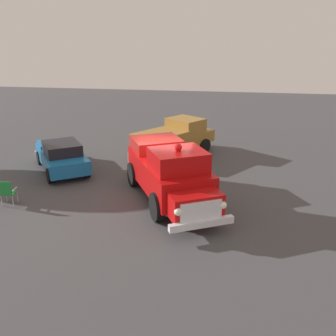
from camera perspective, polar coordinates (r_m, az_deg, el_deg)
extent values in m
plane|color=#424244|center=(16.16, -0.87, -3.63)|extent=(60.00, 60.00, 0.00)
cylinder|color=black|center=(14.31, 6.07, -4.64)|extent=(1.07, 0.77, 1.04)
cylinder|color=black|center=(13.65, -1.63, -5.76)|extent=(1.07, 0.77, 1.04)
cylinder|color=black|center=(17.31, 1.28, -0.19)|extent=(1.07, 0.77, 1.04)
cylinder|color=black|center=(16.77, -5.16, -0.92)|extent=(1.07, 0.77, 1.04)
cube|color=#B70C0C|center=(15.27, 0.00, -0.80)|extent=(5.31, 4.15, 1.10)
cube|color=#B70C0C|center=(12.85, 4.09, -5.50)|extent=(1.62, 1.98, 0.84)
cube|color=#B70C0C|center=(13.95, 1.51, 1.12)|extent=(2.39, 2.48, 0.76)
cube|color=#B21914|center=(16.44, -1.73, 3.42)|extent=(2.42, 2.53, 0.60)
cube|color=silver|center=(12.48, 4.89, -6.32)|extent=(0.78, 1.33, 0.64)
cube|color=silver|center=(12.59, 5.01, -8.23)|extent=(1.23, 2.07, 0.24)
sphere|color=white|center=(12.75, 8.13, -5.47)|extent=(0.35, 0.35, 0.26)
sphere|color=white|center=(12.18, 1.50, -6.51)|extent=(0.35, 0.35, 0.26)
sphere|color=red|center=(13.80, 1.53, 3.10)|extent=(0.38, 0.38, 0.28)
cylinder|color=black|center=(20.58, -18.46, 1.47)|extent=(0.70, 0.61, 0.68)
cylinder|color=black|center=(20.83, -14.02, 2.11)|extent=(0.70, 0.61, 0.68)
cylinder|color=black|center=(17.85, -17.07, -1.08)|extent=(0.70, 0.61, 0.68)
cylinder|color=black|center=(18.13, -11.99, -0.30)|extent=(0.70, 0.61, 0.68)
cube|color=#196BAD|center=(19.24, -15.50, 1.43)|extent=(4.47, 3.90, 0.64)
cube|color=#196BAD|center=(20.51, -16.40, 3.50)|extent=(2.09, 2.15, 0.20)
cube|color=black|center=(18.80, -15.47, 2.80)|extent=(2.45, 2.37, 0.56)
cube|color=silver|center=(21.36, -16.61, 2.47)|extent=(1.23, 1.64, 0.20)
cylinder|color=black|center=(22.59, 1.94, 4.19)|extent=(0.81, 0.69, 0.80)
cylinder|color=black|center=(21.48, 5.39, 3.31)|extent=(0.81, 0.69, 0.80)
cylinder|color=black|center=(20.51, -3.96, 2.56)|extent=(0.81, 0.69, 0.80)
cylinder|color=black|center=(19.28, -0.48, 1.51)|extent=(0.81, 0.69, 0.80)
cube|color=olive|center=(20.12, -1.05, 3.91)|extent=(3.30, 3.11, 1.00)
cube|color=olive|center=(21.39, 2.60, 5.52)|extent=(2.26, 2.34, 1.40)
cube|color=olive|center=(22.29, 4.50, 5.04)|extent=(1.72, 1.91, 0.64)
cylinder|color=#B7BABF|center=(18.08, -4.12, -0.38)|extent=(0.04, 0.04, 0.44)
cylinder|color=#B7BABF|center=(17.97, -5.47, -0.54)|extent=(0.04, 0.04, 0.44)
cylinder|color=#B7BABF|center=(18.48, -4.49, 0.05)|extent=(0.04, 0.04, 0.44)
cylinder|color=#B7BABF|center=(18.38, -5.81, -0.10)|extent=(0.04, 0.04, 0.44)
cube|color=beige|center=(18.15, -4.99, 0.46)|extent=(0.65, 0.65, 0.04)
cube|color=beige|center=(18.28, -5.21, 1.53)|extent=(0.27, 0.44, 0.56)
cube|color=#B7BABF|center=(18.15, -4.28, 1.03)|extent=(0.40, 0.24, 0.03)
cube|color=#B7BABF|center=(18.04, -5.74, 0.87)|extent=(0.40, 0.24, 0.03)
cylinder|color=#B7BABF|center=(16.52, -22.83, -3.89)|extent=(0.03, 0.03, 0.44)
cylinder|color=#B7BABF|center=(16.34, -21.42, -3.95)|extent=(0.03, 0.03, 0.44)
cylinder|color=#B7BABF|center=(16.15, -23.45, -4.50)|extent=(0.03, 0.03, 0.44)
cylinder|color=#B7BABF|center=(15.97, -22.01, -4.57)|extent=(0.03, 0.03, 0.44)
cube|color=#1E7F38|center=(16.16, -22.54, -3.46)|extent=(0.54, 0.54, 0.04)
cube|color=#1E7F38|center=(15.85, -23.01, -2.84)|extent=(0.10, 0.48, 0.56)
cube|color=#B7BABF|center=(16.20, -23.39, -2.89)|extent=(0.44, 0.09, 0.03)
cube|color=#B7BABF|center=(16.00, -21.83, -2.94)|extent=(0.44, 0.09, 0.03)
cylinder|color=#383842|center=(18.00, -4.43, -0.46)|extent=(0.18, 0.18, 0.45)
cylinder|color=#383842|center=(17.95, -5.05, -0.53)|extent=(0.18, 0.18, 0.45)
cube|color=#383842|center=(18.05, -4.59, 0.55)|extent=(0.46, 0.34, 0.13)
cube|color=#383842|center=(18.01, -5.21, 0.48)|extent=(0.46, 0.34, 0.13)
cube|color=#1E478C|center=(18.12, -5.09, 1.61)|extent=(0.39, 0.46, 0.54)
sphere|color=brown|center=(17.99, -5.11, 2.71)|extent=(0.30, 0.30, 0.22)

